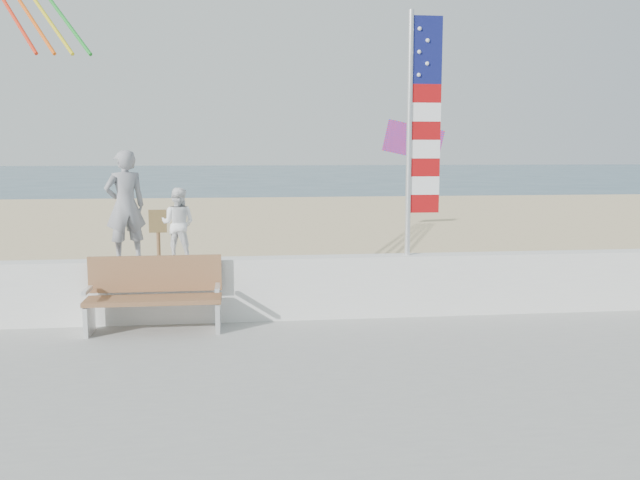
{
  "coord_description": "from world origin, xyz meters",
  "views": [
    {
      "loc": [
        -0.94,
        -7.64,
        2.62
      ],
      "look_at": [
        0.2,
        1.8,
        1.35
      ],
      "focal_mm": 38.0,
      "sensor_mm": 36.0,
      "label": 1
    }
  ],
  "objects_px": {
    "adult": "(125,206)",
    "flag": "(418,124)",
    "child": "(178,224)",
    "bench": "(154,293)"
  },
  "relations": [
    {
      "from": "adult",
      "to": "bench",
      "type": "height_order",
      "value": "adult"
    },
    {
      "from": "adult",
      "to": "bench",
      "type": "bearing_deg",
      "value": 107.9
    },
    {
      "from": "child",
      "to": "bench",
      "type": "bearing_deg",
      "value": 71.6
    },
    {
      "from": "adult",
      "to": "flag",
      "type": "distance_m",
      "value": 4.31
    },
    {
      "from": "bench",
      "to": "flag",
      "type": "xyz_separation_m",
      "value": [
        3.74,
        0.45,
        2.3
      ]
    },
    {
      "from": "bench",
      "to": "flag",
      "type": "relative_size",
      "value": 0.51
    },
    {
      "from": "adult",
      "to": "bench",
      "type": "relative_size",
      "value": 0.86
    },
    {
      "from": "child",
      "to": "adult",
      "type": "bearing_deg",
      "value": 15.09
    },
    {
      "from": "flag",
      "to": "bench",
      "type": "bearing_deg",
      "value": -173.08
    },
    {
      "from": "child",
      "to": "bench",
      "type": "relative_size",
      "value": 0.56
    }
  ]
}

